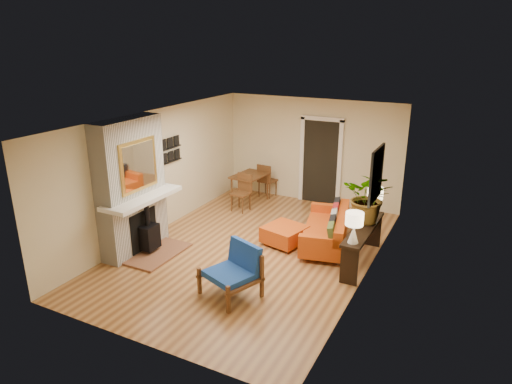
% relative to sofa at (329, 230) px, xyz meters
% --- Properties ---
extents(room_shell, '(6.50, 6.50, 6.50)m').
position_rel_sofa_xyz_m(room_shell, '(-0.67, 1.70, 0.91)').
color(room_shell, '#B68046').
rests_on(room_shell, ground).
extents(fireplace, '(1.09, 1.68, 2.60)m').
position_rel_sofa_xyz_m(fireplace, '(-3.27, -1.94, 0.91)').
color(fireplace, white).
rests_on(fireplace, ground).
extents(sofa, '(1.21, 2.03, 0.75)m').
position_rel_sofa_xyz_m(sofa, '(0.00, 0.00, 0.00)').
color(sofa, silver).
rests_on(sofa, ground).
extents(ottoman, '(0.90, 0.90, 0.38)m').
position_rel_sofa_xyz_m(ottoman, '(-0.81, -0.37, -0.11)').
color(ottoman, silver).
rests_on(ottoman, ground).
extents(blue_chair, '(1.03, 1.02, 0.84)m').
position_rel_sofa_xyz_m(blue_chair, '(-0.77, -2.45, 0.13)').
color(blue_chair, brown).
rests_on(blue_chair, ground).
extents(dining_table, '(0.80, 1.68, 0.89)m').
position_rel_sofa_xyz_m(dining_table, '(-2.51, 1.48, 0.26)').
color(dining_table, brown).
rests_on(dining_table, ground).
extents(console_table, '(0.34, 1.85, 0.72)m').
position_rel_sofa_xyz_m(console_table, '(0.80, -0.50, 0.25)').
color(console_table, black).
rests_on(console_table, ground).
extents(lamp_near, '(0.30, 0.30, 0.54)m').
position_rel_sofa_xyz_m(lamp_near, '(0.80, -1.22, 0.74)').
color(lamp_near, white).
rests_on(lamp_near, console_table).
extents(lamp_far, '(0.30, 0.30, 0.54)m').
position_rel_sofa_xyz_m(lamp_far, '(0.80, 0.24, 0.74)').
color(lamp_far, white).
rests_on(lamp_far, console_table).
extents(houseplant, '(0.91, 0.79, 0.99)m').
position_rel_sofa_xyz_m(houseplant, '(0.79, -0.22, 0.89)').
color(houseplant, '#1E5919').
rests_on(houseplant, console_table).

